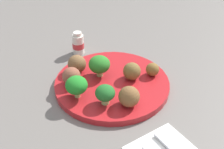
# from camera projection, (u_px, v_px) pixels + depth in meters

# --- Properties ---
(ground_plane) EXTENTS (4.00, 4.00, 0.00)m
(ground_plane) POSITION_uv_depth(u_px,v_px,m) (112.00, 86.00, 0.73)
(ground_plane) COLOR slate
(plate) EXTENTS (0.28, 0.28, 0.02)m
(plate) POSITION_uv_depth(u_px,v_px,m) (112.00, 84.00, 0.72)
(plate) COLOR red
(plate) RESTS_ON ground_plane
(broccoli_floret_far_rim) EXTENTS (0.04, 0.04, 0.05)m
(broccoli_floret_far_rim) POSITION_uv_depth(u_px,v_px,m) (105.00, 93.00, 0.64)
(broccoli_floret_far_rim) COLOR #ACCD78
(broccoli_floret_far_rim) RESTS_ON plate
(broccoli_floret_back_right) EXTENTS (0.05, 0.05, 0.05)m
(broccoli_floret_back_right) POSITION_uv_depth(u_px,v_px,m) (99.00, 65.00, 0.72)
(broccoli_floret_back_right) COLOR #ABC175
(broccoli_floret_back_right) RESTS_ON plate
(broccoli_floret_front_left) EXTENTS (0.05, 0.05, 0.05)m
(broccoli_floret_front_left) POSITION_uv_depth(u_px,v_px,m) (76.00, 85.00, 0.65)
(broccoli_floret_front_left) COLOR #AACB70
(broccoli_floret_front_left) RESTS_ON plate
(meatball_back_right) EXTENTS (0.04, 0.04, 0.04)m
(meatball_back_right) POSITION_uv_depth(u_px,v_px,m) (132.00, 71.00, 0.71)
(meatball_back_right) COLOR brown
(meatball_back_right) RESTS_ON plate
(meatball_far_rim) EXTENTS (0.04, 0.04, 0.04)m
(meatball_far_rim) POSITION_uv_depth(u_px,v_px,m) (71.00, 76.00, 0.70)
(meatball_far_rim) COLOR brown
(meatball_far_rim) RESTS_ON plate
(meatball_center) EXTENTS (0.05, 0.05, 0.05)m
(meatball_center) POSITION_uv_depth(u_px,v_px,m) (77.00, 64.00, 0.74)
(meatball_center) COLOR brown
(meatball_center) RESTS_ON plate
(meatball_front_right) EXTENTS (0.05, 0.05, 0.05)m
(meatball_front_right) POSITION_uv_depth(u_px,v_px,m) (129.00, 97.00, 0.63)
(meatball_front_right) COLOR brown
(meatball_front_right) RESTS_ON plate
(meatball_mid_right) EXTENTS (0.03, 0.03, 0.03)m
(meatball_mid_right) POSITION_uv_depth(u_px,v_px,m) (152.00, 69.00, 0.73)
(meatball_mid_right) COLOR brown
(meatball_mid_right) RESTS_ON plate
(yogurt_bottle) EXTENTS (0.03, 0.03, 0.07)m
(yogurt_bottle) POSITION_uv_depth(u_px,v_px,m) (80.00, 43.00, 0.84)
(yogurt_bottle) COLOR white
(yogurt_bottle) RESTS_ON ground_plane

